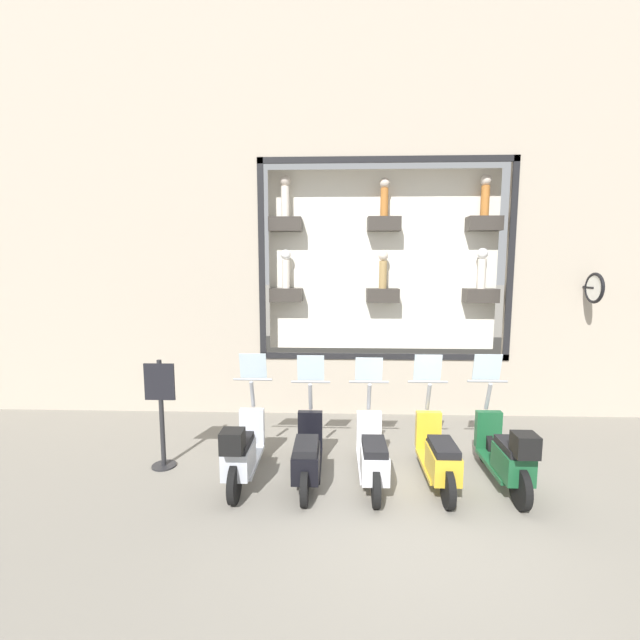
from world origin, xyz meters
TOP-DOWN VIEW (x-y plane):
  - ground_plane at (0.00, 0.00)m, footprint 120.00×120.00m
  - building_facade at (3.60, -0.00)m, footprint 1.21×36.00m
  - scooter_green_0 at (0.53, -1.36)m, footprint 1.81×0.60m
  - scooter_yellow_1 at (0.59, -0.46)m, footprint 1.80×0.60m
  - scooter_white_2 at (0.58, 0.44)m, footprint 1.79×0.60m
  - scooter_black_3 at (0.58, 1.34)m, footprint 1.79×0.60m
  - scooter_silver_4 at (0.53, 2.24)m, footprint 1.80×0.61m
  - shop_sign_post at (0.98, 3.55)m, footprint 0.36×0.45m

SIDE VIEW (x-z plane):
  - ground_plane at x=0.00m, z-range 0.00..0.00m
  - scooter_black_3 at x=0.58m, z-range -0.41..1.25m
  - scooter_white_2 at x=0.58m, z-range -0.39..1.24m
  - scooter_yellow_1 at x=0.59m, z-range -0.41..1.27m
  - scooter_silver_4 at x=0.53m, z-range -0.36..1.32m
  - scooter_green_0 at x=0.53m, z-range -0.36..1.33m
  - shop_sign_post at x=0.98m, z-range 0.06..1.71m
  - building_facade at x=3.60m, z-range 0.07..9.00m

